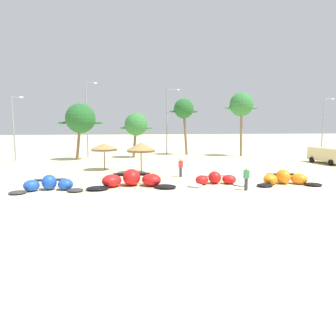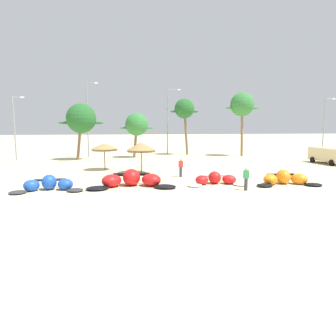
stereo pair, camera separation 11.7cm
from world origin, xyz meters
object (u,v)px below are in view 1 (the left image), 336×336
at_px(kite_far_left, 49,185).
at_px(palm_center_left, 241,105).
at_px(person_by_umbrellas, 246,179).
at_px(kite_left_of_center, 216,179).
at_px(kite_left, 132,180).
at_px(lamppost_west_center, 88,116).
at_px(palm_left_of_gap, 184,109).
at_px(beach_umbrella_near_van, 104,147).
at_px(palm_leftmost, 80,119).
at_px(palm_left, 136,125).
at_px(beach_umbrella_middle, 141,147).
at_px(kite_center, 285,179).
at_px(person_near_kites, 181,168).
at_px(lamppost_west, 14,125).
at_px(lamppost_east_center, 168,118).
at_px(parked_van, 328,154).
at_px(lamppost_east, 324,123).

relative_size(kite_far_left, palm_center_left, 0.55).
distance_m(kite_far_left, person_by_umbrellas, 13.71).
bearing_deg(kite_left_of_center, kite_left, 178.77).
height_order(kite_far_left, lamppost_west_center, lamppost_west_center).
relative_size(kite_left, lamppost_west_center, 0.65).
bearing_deg(palm_left_of_gap, kite_left_of_center, -95.87).
distance_m(beach_umbrella_near_van, palm_leftmost, 10.90).
bearing_deg(palm_leftmost, beach_umbrella_near_van, -71.18).
bearing_deg(palm_left, kite_far_left, -108.82).
bearing_deg(beach_umbrella_near_van, person_by_umbrellas, -48.60).
height_order(beach_umbrella_middle, lamppost_west_center, lamppost_west_center).
bearing_deg(beach_umbrella_middle, person_by_umbrellas, -53.28).
height_order(palm_leftmost, palm_left, palm_leftmost).
xyz_separation_m(kite_left_of_center, beach_umbrella_near_van, (-8.77, 9.05, 1.97)).
height_order(palm_left_of_gap, lamppost_west_center, lamppost_west_center).
xyz_separation_m(kite_left_of_center, palm_center_left, (10.28, 20.62, 7.02)).
distance_m(palm_leftmost, palm_center_left, 22.58).
bearing_deg(beach_umbrella_middle, kite_far_left, -135.05).
distance_m(kite_center, beach_umbrella_near_van, 17.25).
xyz_separation_m(kite_left_of_center, palm_leftmost, (-12.15, 18.97, 4.96)).
relative_size(person_near_kites, lamppost_west, 0.20).
distance_m(lamppost_west, lamppost_west_center, 9.27).
bearing_deg(person_by_umbrellas, lamppost_east_center, 92.40).
bearing_deg(person_near_kites, lamppost_west, 139.41).
bearing_deg(lamppost_west_center, kite_center, -53.94).
xyz_separation_m(person_by_umbrellas, lamppost_west, (-21.74, 21.87, 3.74)).
relative_size(person_by_umbrellas, palm_left, 0.26).
xyz_separation_m(parked_van, palm_center_left, (-6.73, 10.32, 6.29)).
bearing_deg(lamppost_east, kite_left_of_center, -139.27).
height_order(beach_umbrella_near_van, palm_leftmost, palm_leftmost).
xyz_separation_m(beach_umbrella_middle, palm_left_of_gap, (7.70, 17.38, 4.41)).
xyz_separation_m(beach_umbrella_near_van, parked_van, (25.78, 1.25, -1.24)).
height_order(person_by_umbrellas, lamppost_west_center, lamppost_west_center).
distance_m(kite_center, person_near_kites, 8.53).
distance_m(parked_van, person_near_kites, 20.14).
bearing_deg(lamppost_east_center, kite_left_of_center, -90.57).
relative_size(kite_center, person_by_umbrellas, 3.25).
bearing_deg(person_by_umbrellas, kite_left_of_center, 119.46).
bearing_deg(beach_umbrella_near_van, beach_umbrella_middle, -36.61).
bearing_deg(person_near_kites, parked_van, 19.22).
bearing_deg(palm_left_of_gap, lamppost_east_center, 147.40).
relative_size(palm_center_left, lamppost_west, 1.13).
bearing_deg(person_near_kites, kite_center, -32.23).
distance_m(beach_umbrella_near_van, lamppost_east_center, 18.81).
bearing_deg(kite_left_of_center, lamppost_east_center, 89.43).
relative_size(palm_left_of_gap, palm_center_left, 0.92).
xyz_separation_m(kite_far_left, person_by_umbrellas, (13.55, -2.06, 0.41)).
relative_size(parked_van, person_near_kites, 3.17).
relative_size(person_by_umbrellas, palm_center_left, 0.18).
distance_m(parked_van, lamppost_west, 38.58).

